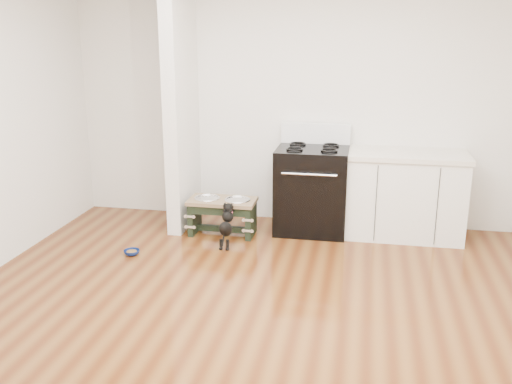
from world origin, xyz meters
name	(u,v)px	position (x,y,z in m)	size (l,w,h in m)	color
ground	(249,323)	(0.00, 0.00, 0.00)	(5.00, 5.00, 0.00)	#4F240E
room_shell	(248,109)	(0.00, 0.00, 1.62)	(5.00, 5.00, 5.00)	silver
partition_wall	(181,105)	(-1.18, 2.10, 1.35)	(0.15, 0.80, 2.70)	silver
oven_range	(312,188)	(0.25, 2.16, 0.48)	(0.76, 0.69, 1.14)	black
cabinet_run	(405,195)	(1.23, 2.18, 0.45)	(1.24, 0.64, 0.91)	white
dog_feeder	(222,210)	(-0.67, 1.84, 0.28)	(0.71, 0.38, 0.41)	black
puppy	(227,224)	(-0.55, 1.51, 0.24)	(0.13, 0.37, 0.44)	black
floor_bowl	(132,252)	(-1.41, 1.10, 0.02)	(0.19, 0.19, 0.05)	navy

